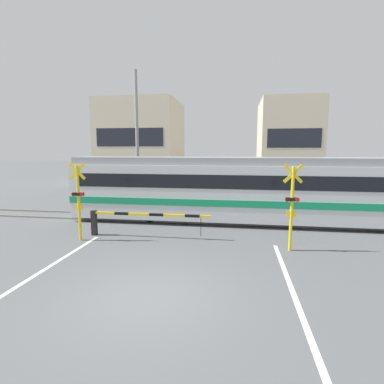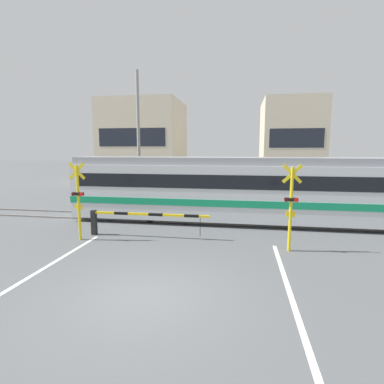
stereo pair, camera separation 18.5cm
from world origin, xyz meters
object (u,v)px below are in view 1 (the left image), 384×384
at_px(crossing_signal_right, 292,204).
at_px(pedestrian, 183,189).
at_px(crossing_barrier_far, 241,198).
at_px(crossing_barrier_near, 128,218).
at_px(crossing_signal_left, 79,198).
at_px(commuter_train, 280,189).

bearing_deg(crossing_signal_right, pedestrian, 120.98).
bearing_deg(crossing_signal_right, crossing_barrier_far, 104.07).
relative_size(crossing_barrier_near, crossing_signal_left, 1.63).
xyz_separation_m(crossing_signal_left, crossing_signal_right, (8.08, 0.00, 0.00)).
bearing_deg(crossing_signal_right, crossing_barrier_near, 173.01).
relative_size(commuter_train, crossing_signal_right, 6.60).
bearing_deg(crossing_signal_left, crossing_barrier_near, 24.60).
height_order(commuter_train, crossing_signal_left, commuter_train).
bearing_deg(commuter_train, crossing_signal_right, -91.82).
relative_size(commuter_train, pedestrian, 12.83).
relative_size(crossing_signal_left, crossing_signal_right, 1.00).
bearing_deg(commuter_train, pedestrian, 137.25).
xyz_separation_m(crossing_signal_right, pedestrian, (-5.64, 9.39, -0.80)).
bearing_deg(crossing_barrier_far, crossing_barrier_near, -127.74).
height_order(crossing_signal_left, pedestrian, crossing_signal_left).
distance_m(crossing_barrier_far, crossing_signal_left, 9.37).
distance_m(crossing_signal_left, crossing_signal_right, 8.08).
bearing_deg(pedestrian, crossing_barrier_far, -33.28).
relative_size(crossing_barrier_near, crossing_signal_right, 1.63).
relative_size(commuter_train, crossing_signal_left, 6.60).
distance_m(crossing_barrier_near, crossing_barrier_far, 7.62).
bearing_deg(crossing_barrier_far, pedestrian, 146.72).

